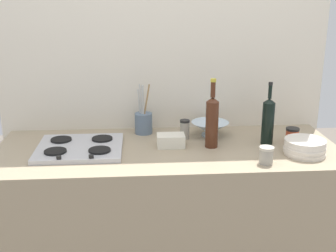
% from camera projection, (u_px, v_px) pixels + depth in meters
% --- Properties ---
extents(counter_block, '(1.80, 0.70, 0.90)m').
position_uv_depth(counter_block, '(168.00, 224.00, 2.38)').
color(counter_block, tan).
rests_on(counter_block, ground).
extents(backsplash_panel, '(1.90, 0.06, 2.39)m').
position_uv_depth(backsplash_panel, '(163.00, 78.00, 2.52)').
color(backsplash_panel, beige).
rests_on(backsplash_panel, ground).
extents(stovetop_hob, '(0.43, 0.39, 0.04)m').
position_uv_depth(stovetop_hob, '(80.00, 148.00, 2.21)').
color(stovetop_hob, '#B2B2B7').
rests_on(stovetop_hob, counter_block).
extents(plate_stack, '(0.21, 0.21, 0.08)m').
position_uv_depth(plate_stack, '(305.00, 147.00, 2.14)').
color(plate_stack, silver).
rests_on(plate_stack, counter_block).
extents(wine_bottle_leftmost, '(0.06, 0.06, 0.34)m').
position_uv_depth(wine_bottle_leftmost, '(268.00, 120.00, 2.27)').
color(wine_bottle_leftmost, black).
rests_on(wine_bottle_leftmost, counter_block).
extents(wine_bottle_mid_left, '(0.07, 0.07, 0.36)m').
position_uv_depth(wine_bottle_mid_left, '(212.00, 121.00, 2.22)').
color(wine_bottle_mid_left, '#472314').
rests_on(wine_bottle_mid_left, counter_block).
extents(mixing_bowl, '(0.21, 0.21, 0.08)m').
position_uv_depth(mixing_bowl, '(210.00, 128.00, 2.42)').
color(mixing_bowl, silver).
rests_on(mixing_bowl, counter_block).
extents(butter_dish, '(0.15, 0.10, 0.07)m').
position_uv_depth(butter_dish, '(171.00, 141.00, 2.25)').
color(butter_dish, silver).
rests_on(butter_dish, counter_block).
extents(utensil_crock, '(0.10, 0.10, 0.29)m').
position_uv_depth(utensil_crock, '(144.00, 122.00, 2.46)').
color(utensil_crock, slate).
rests_on(utensil_crock, counter_block).
extents(condiment_jar_front, '(0.07, 0.07, 0.08)m').
position_uv_depth(condiment_jar_front, '(292.00, 135.00, 2.31)').
color(condiment_jar_front, '#C64C2D').
rests_on(condiment_jar_front, counter_block).
extents(condiment_jar_rear, '(0.05, 0.05, 0.11)m').
position_uv_depth(condiment_jar_rear, '(185.00, 129.00, 2.37)').
color(condiment_jar_rear, '#9E998C').
rests_on(condiment_jar_rear, counter_block).
extents(condiment_jar_spare, '(0.07, 0.07, 0.08)m').
position_uv_depth(condiment_jar_spare, '(266.00, 155.00, 2.03)').
color(condiment_jar_spare, '#9E998C').
rests_on(condiment_jar_spare, counter_block).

